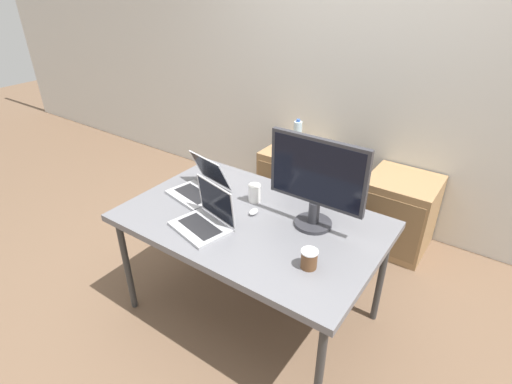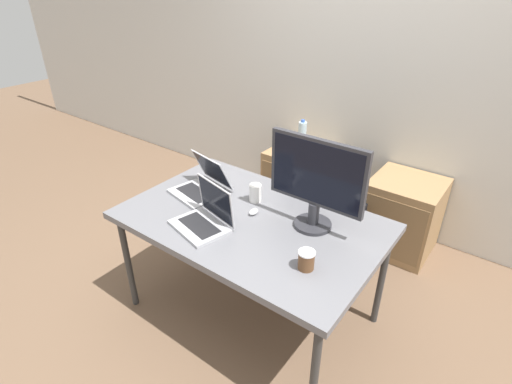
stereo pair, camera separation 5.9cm
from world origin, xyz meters
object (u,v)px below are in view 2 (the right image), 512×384
object	(u,v)px
cabinet_left	(299,182)
coffee_cup_white	(255,193)
laptop_left	(205,218)
coffee_cup_brown	(306,260)
office_chair	(321,219)
cabinet_right	(402,215)
mouse	(254,212)
monitor	(316,181)
water_bottle	(302,137)
laptop_right	(201,185)

from	to	relation	value
cabinet_left	coffee_cup_white	size ratio (longest dim) A/B	5.40
laptop_left	coffee_cup_brown	bearing A→B (deg)	1.96
office_chair	laptop_left	size ratio (longest dim) A/B	2.98
laptop_left	coffee_cup_white	bearing A→B (deg)	80.56
office_chair	cabinet_right	size ratio (longest dim) A/B	1.77
mouse	coffee_cup_white	distance (m)	0.15
cabinet_right	laptop_left	distance (m)	1.66
monitor	water_bottle	bearing A→B (deg)	123.49
monitor	mouse	size ratio (longest dim) A/B	8.19
coffee_cup_brown	laptop_right	bearing A→B (deg)	165.29
mouse	laptop_right	bearing A→B (deg)	178.95
mouse	cabinet_right	bearing A→B (deg)	66.43
laptop_left	monitor	bearing A→B (deg)	36.40
laptop_right	mouse	bearing A→B (deg)	-1.05
laptop_right	coffee_cup_white	size ratio (longest dim) A/B	3.38
laptop_right	mouse	distance (m)	0.42
cabinet_right	laptop_right	world-z (taller)	laptop_right
laptop_right	coffee_cup_brown	bearing A→B (deg)	-14.71
laptop_left	coffee_cup_brown	world-z (taller)	laptop_left
cabinet_right	coffee_cup_brown	world-z (taller)	coffee_cup_brown
laptop_left	laptop_right	size ratio (longest dim) A/B	0.95
cabinet_right	laptop_left	bearing A→B (deg)	-114.70
water_bottle	monitor	distance (m)	1.35
coffee_cup_white	coffee_cup_brown	bearing A→B (deg)	-32.17
laptop_left	coffee_cup_white	xyz separation A→B (m)	(0.06, 0.37, 0.00)
cabinet_right	water_bottle	xyz separation A→B (m)	(-0.92, 0.00, 0.43)
cabinet_right	mouse	xyz separation A→B (m)	(-0.52, -1.20, 0.44)
cabinet_left	monitor	size ratio (longest dim) A/B	1.10
water_bottle	mouse	distance (m)	1.27
office_chair	water_bottle	size ratio (longest dim) A/B	3.79
cabinet_left	cabinet_right	world-z (taller)	same
cabinet_left	coffee_cup_white	world-z (taller)	coffee_cup_white
laptop_left	water_bottle	bearing A→B (deg)	100.05
office_chair	mouse	xyz separation A→B (m)	(-0.11, -0.66, 0.36)
water_bottle	laptop_left	xyz separation A→B (m)	(0.26, -1.45, 0.05)
water_bottle	coffee_cup_brown	xyz separation A→B (m)	(0.88, -1.43, 0.05)
office_chair	cabinet_left	world-z (taller)	office_chair
monitor	coffee_cup_brown	distance (m)	0.43
monitor	coffee_cup_white	world-z (taller)	monitor
cabinet_right	coffee_cup_white	bearing A→B (deg)	-119.33
office_chair	cabinet_right	bearing A→B (deg)	52.40
laptop_right	coffee_cup_brown	xyz separation A→B (m)	(0.90, -0.24, 0.00)
coffee_cup_white	mouse	bearing A→B (deg)	-57.09
water_bottle	laptop_right	bearing A→B (deg)	-90.79
monitor	mouse	bearing A→B (deg)	-163.23
office_chair	coffee_cup_white	xyz separation A→B (m)	(-0.19, -0.53, 0.39)
water_bottle	coffee_cup_brown	size ratio (longest dim) A/B	2.89
cabinet_left	laptop_right	bearing A→B (deg)	-90.79
cabinet_right	laptop_left	xyz separation A→B (m)	(-0.67, -1.45, 0.48)
office_chair	cabinet_right	world-z (taller)	office_chair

